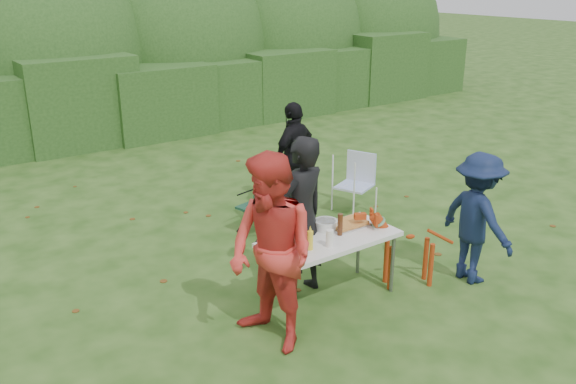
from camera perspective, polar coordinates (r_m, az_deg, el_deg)
ground at (r=6.66m, az=3.53°, el=-10.63°), size 80.00×80.00×0.00m
hedge_row at (r=13.18m, az=-19.13°, el=7.76°), size 22.00×1.40×1.70m
shrub_backdrop at (r=14.59m, az=-21.41°, el=11.57°), size 20.00×2.60×3.20m
folding_table at (r=6.49m, az=3.91°, el=-4.67°), size 1.50×0.70×0.74m
person_cook at (r=6.55m, az=1.22°, el=-2.36°), size 0.71×0.53×1.80m
person_red_jacket at (r=5.61m, az=-1.53°, el=-5.80°), size 0.83×1.01×1.89m
person_black_puffy at (r=8.97m, az=0.63°, el=3.32°), size 1.03×0.67×1.63m
child at (r=7.19m, az=17.27°, el=-2.36°), size 0.67×1.04×1.53m
dog at (r=7.02m, az=11.30°, el=-5.17°), size 1.01×0.76×0.90m
camping_chair at (r=8.26m, az=-2.79°, el=-1.06°), size 0.64×0.64×0.85m
lawn_chair at (r=9.02m, az=6.23°, el=0.78°), size 0.68×0.68×0.88m
food_tray at (r=6.75m, az=5.61°, el=-3.11°), size 0.45×0.30×0.02m
focaccia_bread at (r=6.74m, az=5.62°, el=-2.90°), size 0.40×0.26×0.04m
mustard_bottle at (r=6.14m, az=2.09°, el=-4.55°), size 0.06×0.06×0.20m
ketchup_bottle at (r=6.13m, az=1.41°, el=-4.45°), size 0.06×0.06×0.22m
beer_bottle at (r=6.48m, az=4.89°, el=-3.05°), size 0.06×0.06×0.24m
paper_towel_roll at (r=6.22m, az=-1.30°, el=-3.90°), size 0.12×0.12×0.26m
cup_stack at (r=6.22m, az=3.92°, el=-4.34°), size 0.08×0.08×0.18m
pasta_bowl at (r=6.65m, az=3.56°, el=-3.06°), size 0.26×0.26×0.10m
plate_stack at (r=6.06m, az=0.05°, el=-5.65°), size 0.24×0.24×0.05m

